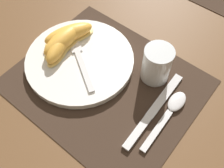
{
  "coord_description": "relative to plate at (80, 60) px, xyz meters",
  "views": [
    {
      "loc": [
        0.23,
        -0.26,
        0.53
      ],
      "look_at": [
        0.02,
        -0.0,
        0.02
      ],
      "focal_mm": 42.0,
      "sensor_mm": 36.0,
      "label": 1
    }
  ],
  "objects": [
    {
      "name": "juice_glass",
      "position": [
        0.17,
        0.08,
        0.03
      ],
      "size": [
        0.07,
        0.07,
        0.09
      ],
      "color": "silver",
      "rests_on": "placemat"
    },
    {
      "name": "citrus_wedge_2",
      "position": [
        -0.05,
        -0.01,
        0.02
      ],
      "size": [
        0.08,
        0.13,
        0.04
      ],
      "color": "#F4DB84",
      "rests_on": "plate"
    },
    {
      "name": "knife",
      "position": [
        0.22,
        -0.0,
        -0.01
      ],
      "size": [
        0.03,
        0.23,
        0.01
      ],
      "color": "silver",
      "rests_on": "placemat"
    },
    {
      "name": "ground_plane",
      "position": [
        0.09,
        -0.01,
        -0.01
      ],
      "size": [
        3.0,
        3.0,
        0.0
      ],
      "primitive_type": "plane",
      "color": "brown"
    },
    {
      "name": "placemat",
      "position": [
        0.09,
        -0.01,
        -0.01
      ],
      "size": [
        0.42,
        0.36,
        0.0
      ],
      "color": "#38281E",
      "rests_on": "ground_plane"
    },
    {
      "name": "citrus_wedge_1",
      "position": [
        -0.06,
        0.01,
        0.03
      ],
      "size": [
        0.05,
        0.13,
        0.04
      ],
      "color": "#F4DB84",
      "rests_on": "plate"
    },
    {
      "name": "spoon",
      "position": [
        0.25,
        0.03,
        -0.0
      ],
      "size": [
        0.04,
        0.17,
        0.01
      ],
      "color": "silver",
      "rests_on": "placemat"
    },
    {
      "name": "citrus_wedge_0",
      "position": [
        -0.06,
        0.03,
        0.02
      ],
      "size": [
        0.1,
        0.14,
        0.04
      ],
      "color": "#F4DB84",
      "rests_on": "plate"
    },
    {
      "name": "plate",
      "position": [
        0.0,
        0.0,
        0.0
      ],
      "size": [
        0.27,
        0.27,
        0.02
      ],
      "color": "white",
      "rests_on": "placemat"
    },
    {
      "name": "fork",
      "position": [
        -0.01,
        0.01,
        0.01
      ],
      "size": [
        0.18,
        0.12,
        0.0
      ],
      "color": "silver",
      "rests_on": "plate"
    }
  ]
}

